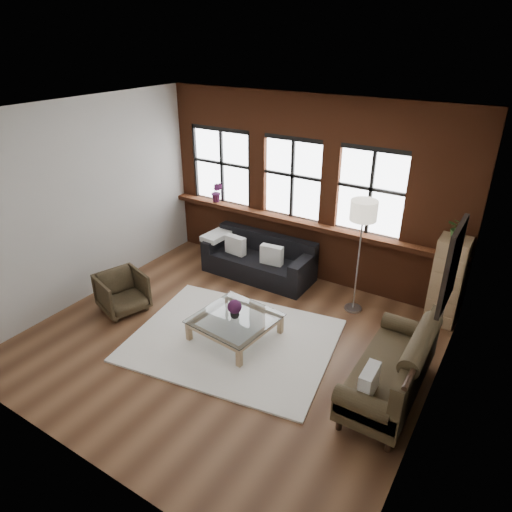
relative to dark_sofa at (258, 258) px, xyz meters
The scene contains 26 objects.
floor 2.04m from the dark_sofa, 70.78° to the right, with size 5.50×5.50×0.00m, color #50301D.
ceiling 3.48m from the dark_sofa, 70.78° to the right, with size 5.50×5.50×0.00m, color white.
wall_back 1.53m from the dark_sofa, 42.17° to the left, with size 5.50×5.50×0.00m, color #B6B3A9.
wall_front 4.62m from the dark_sofa, 81.44° to the right, with size 5.50×5.50×0.00m, color #B6B3A9.
wall_left 3.08m from the dark_sofa, 137.69° to the right, with size 5.00×5.00×0.00m, color #B6B3A9.
wall_right 4.10m from the dark_sofa, 29.11° to the right, with size 5.00×5.00×0.00m, color #B6B3A9.
brick_backwall 1.50m from the dark_sofa, 39.18° to the left, with size 5.50×0.12×3.20m, color #5F2B16, non-canonical shape.
sill_ledge 1.05m from the dark_sofa, 34.19° to the left, with size 5.50×0.30×0.08m, color #5F2B16.
window_left 1.88m from the dark_sofa, 154.20° to the left, with size 1.38×0.10×1.50m, color black, non-canonical shape.
window_mid 1.54m from the dark_sofa, 56.61° to the left, with size 1.38×0.10×1.50m, color black, non-canonical shape.
window_right 2.31m from the dark_sofa, 17.33° to the left, with size 1.38×0.10×1.50m, color black, non-canonical shape.
wall_poster 4.03m from the dark_sofa, 25.32° to the right, with size 0.05×0.74×0.94m, color black, non-canonical shape.
shag_rug 2.04m from the dark_sofa, 68.90° to the right, with size 2.84×2.23×0.03m, color white.
dark_sofa is the anchor object (origin of this frame).
pillow_a 0.48m from the dark_sofa, 166.91° to the right, with size 0.40×0.14×0.34m, color silver.
pillow_b 0.40m from the dark_sofa, 16.64° to the right, with size 0.40×0.14×0.34m, color silver.
vintage_settee 3.46m from the dark_sofa, 30.97° to the right, with size 0.83×1.87×1.00m, color #362B19, non-canonical shape.
pillow_settee 3.73m from the dark_sofa, 39.18° to the right, with size 0.14×0.38×0.34m, color silver.
armchair 2.46m from the dark_sofa, 120.36° to the right, with size 0.68×0.70×0.64m, color #2F2617.
coffee_table 1.94m from the dark_sofa, 68.38° to the right, with size 1.07×1.07×0.36m, color #A6825A, non-canonical shape.
vase 1.93m from the dark_sofa, 68.38° to the right, with size 0.14×0.14×0.15m, color #B2B2B2.
flowers 1.93m from the dark_sofa, 68.38° to the right, with size 0.21×0.21×0.21m, color #46183D.
drawer_chest 3.19m from the dark_sofa, ahead, with size 0.43×0.43×1.40m, color #A6825A.
potted_plant_top 3.39m from the dark_sofa, ahead, with size 0.28×0.24×0.31m, color #2D5923.
floor_lamp 2.01m from the dark_sofa, ahead, with size 0.40×0.40×2.01m, color #A5A5A8, non-canonical shape.
sill_plant 1.57m from the dark_sofa, 160.72° to the left, with size 0.22×0.18×0.40m, color #46183D.
Camera 1 is at (3.22, -4.39, 4.08)m, focal length 32.00 mm.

